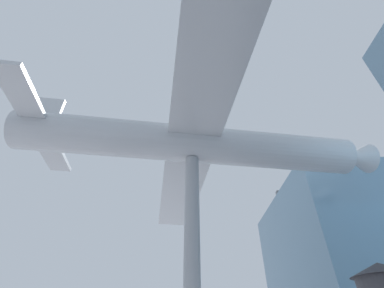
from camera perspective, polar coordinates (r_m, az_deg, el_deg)
glass_pavilion_left at (r=22.28m, az=35.71°, el=-21.52°), size 11.66×11.72×10.44m
support_pylon_central at (r=9.40m, az=0.00°, el=-22.89°), size 0.57×0.57×7.44m
suspended_airplane at (r=11.38m, az=0.95°, el=-0.04°), size 20.89×16.22×2.67m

